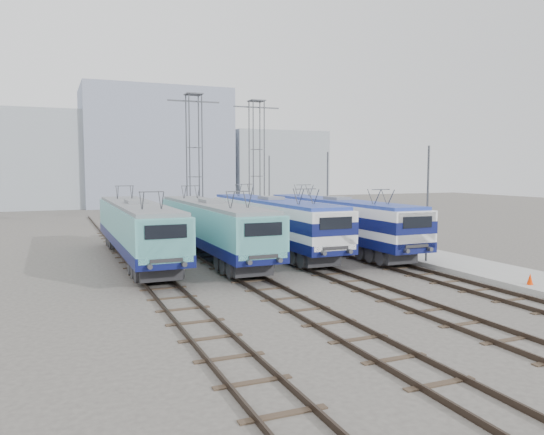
% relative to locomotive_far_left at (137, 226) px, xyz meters
% --- Properties ---
extents(ground, '(160.00, 160.00, 0.00)m').
position_rel_locomotive_far_left_xyz_m(ground, '(6.75, -9.74, -2.20)').
color(ground, '#514C47').
extents(platform, '(4.00, 70.00, 0.30)m').
position_rel_locomotive_far_left_xyz_m(platform, '(16.95, -1.74, -2.05)').
color(platform, '#9E9E99').
rests_on(platform, ground).
extents(locomotive_far_left, '(2.80, 17.65, 3.32)m').
position_rel_locomotive_far_left_xyz_m(locomotive_far_left, '(0.00, 0.00, 0.00)').
color(locomotive_far_left, '#0C124B').
rests_on(locomotive_far_left, ground).
extents(locomotive_center_left, '(2.78, 17.53, 3.30)m').
position_rel_locomotive_far_left_xyz_m(locomotive_center_left, '(4.50, -0.71, -0.01)').
color(locomotive_center_left, '#0C124B').
rests_on(locomotive_center_left, ground).
extents(locomotive_center_right, '(2.80, 17.70, 3.33)m').
position_rel_locomotive_far_left_xyz_m(locomotive_center_right, '(9.00, 0.41, 0.06)').
color(locomotive_center_right, '#0C124B').
rests_on(locomotive_center_right, ground).
extents(locomotive_far_right, '(2.76, 17.45, 3.28)m').
position_rel_locomotive_far_left_xyz_m(locomotive_far_right, '(13.50, -0.68, 0.03)').
color(locomotive_far_right, '#0C124B').
rests_on(locomotive_far_right, ground).
extents(catenary_tower_west, '(4.50, 1.20, 12.00)m').
position_rel_locomotive_far_left_xyz_m(catenary_tower_west, '(6.75, 12.26, 4.44)').
color(catenary_tower_west, '#3F4247').
rests_on(catenary_tower_west, ground).
extents(catenary_tower_east, '(4.50, 1.20, 12.00)m').
position_rel_locomotive_far_left_xyz_m(catenary_tower_east, '(13.25, 14.26, 4.44)').
color(catenary_tower_east, '#3F4247').
rests_on(catenary_tower_east, ground).
extents(mast_front, '(0.12, 0.12, 7.00)m').
position_rel_locomotive_far_left_xyz_m(mast_front, '(15.35, -7.74, 1.30)').
color(mast_front, '#3F4247').
rests_on(mast_front, ground).
extents(mast_mid, '(0.12, 0.12, 7.00)m').
position_rel_locomotive_far_left_xyz_m(mast_mid, '(15.35, 4.26, 1.30)').
color(mast_mid, '#3F4247').
rests_on(mast_mid, ground).
extents(mast_rear, '(0.12, 0.12, 7.00)m').
position_rel_locomotive_far_left_xyz_m(mast_rear, '(15.35, 16.26, 1.30)').
color(mast_rear, '#3F4247').
rests_on(mast_rear, ground).
extents(safety_cone, '(0.29, 0.29, 0.52)m').
position_rel_locomotive_far_left_xyz_m(safety_cone, '(15.66, -14.75, -1.64)').
color(safety_cone, '#F63300').
rests_on(safety_cone, platform).
extents(building_west, '(18.00, 12.00, 14.00)m').
position_rel_locomotive_far_left_xyz_m(building_west, '(-7.25, 52.26, 4.80)').
color(building_west, '#979FA8').
rests_on(building_west, ground).
extents(building_center, '(22.00, 14.00, 18.00)m').
position_rel_locomotive_far_left_xyz_m(building_center, '(10.75, 52.26, 6.80)').
color(building_center, '#8790A7').
rests_on(building_center, ground).
extents(building_east, '(16.00, 12.00, 12.00)m').
position_rel_locomotive_far_left_xyz_m(building_east, '(30.75, 52.26, 3.80)').
color(building_east, '#979FA8').
rests_on(building_east, ground).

